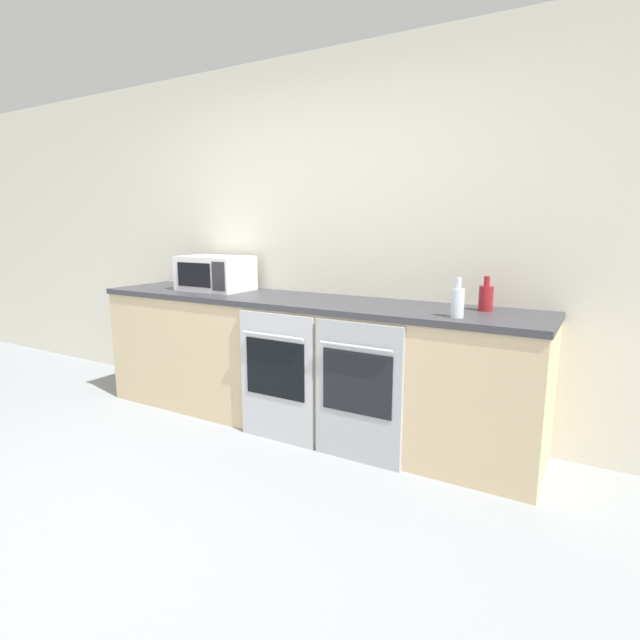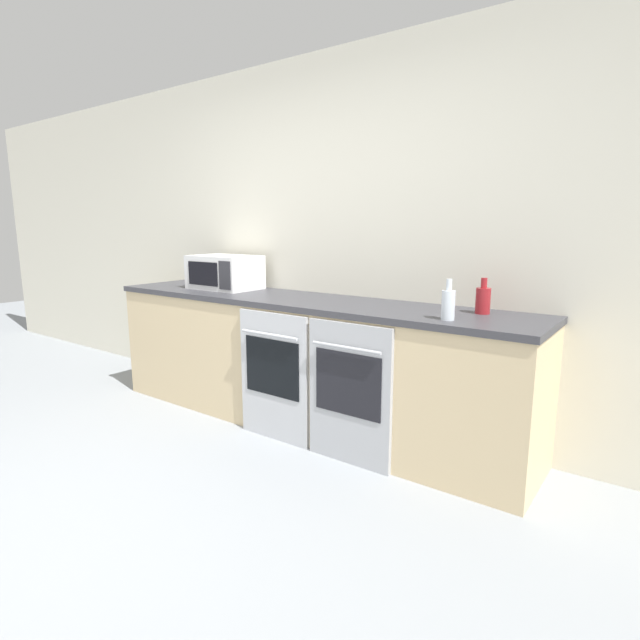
{
  "view_description": "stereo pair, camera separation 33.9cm",
  "coord_description": "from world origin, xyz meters",
  "px_view_note": "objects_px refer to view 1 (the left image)",
  "views": [
    {
      "loc": [
        1.84,
        -1.2,
        1.41
      ],
      "look_at": [
        0.16,
        1.67,
        0.78
      ],
      "focal_mm": 28.0,
      "sensor_mm": 36.0,
      "label": 1
    },
    {
      "loc": [
        2.12,
        -1.02,
        1.41
      ],
      "look_at": [
        0.16,
        1.67,
        0.78
      ],
      "focal_mm": 28.0,
      "sensor_mm": 36.0,
      "label": 2
    }
  ],
  "objects_px": {
    "oven_left": "(276,377)",
    "bottle_clear": "(458,302)",
    "microwave": "(215,273)",
    "bottle_red": "(486,297)",
    "oven_right": "(358,392)"
  },
  "relations": [
    {
      "from": "oven_left",
      "to": "bottle_clear",
      "type": "relative_size",
      "value": 3.91
    },
    {
      "from": "microwave",
      "to": "bottle_red",
      "type": "height_order",
      "value": "microwave"
    },
    {
      "from": "oven_left",
      "to": "bottle_red",
      "type": "bearing_deg",
      "value": 20.73
    },
    {
      "from": "oven_right",
      "to": "bottle_clear",
      "type": "relative_size",
      "value": 3.91
    },
    {
      "from": "oven_right",
      "to": "microwave",
      "type": "relative_size",
      "value": 1.59
    },
    {
      "from": "oven_right",
      "to": "bottle_clear",
      "type": "bearing_deg",
      "value": 16.0
    },
    {
      "from": "bottle_clear",
      "to": "bottle_red",
      "type": "bearing_deg",
      "value": 74.24
    },
    {
      "from": "bottle_clear",
      "to": "oven_right",
      "type": "bearing_deg",
      "value": -164.0
    },
    {
      "from": "oven_right",
      "to": "oven_left",
      "type": "bearing_deg",
      "value": 180.0
    },
    {
      "from": "microwave",
      "to": "bottle_clear",
      "type": "bearing_deg",
      "value": -6.91
    },
    {
      "from": "microwave",
      "to": "bottle_red",
      "type": "distance_m",
      "value": 2.04
    },
    {
      "from": "oven_left",
      "to": "microwave",
      "type": "bearing_deg",
      "value": 155.29
    },
    {
      "from": "bottle_red",
      "to": "bottle_clear",
      "type": "bearing_deg",
      "value": -105.76
    },
    {
      "from": "oven_left",
      "to": "bottle_red",
      "type": "height_order",
      "value": "bottle_red"
    },
    {
      "from": "microwave",
      "to": "bottle_clear",
      "type": "height_order",
      "value": "microwave"
    }
  ]
}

